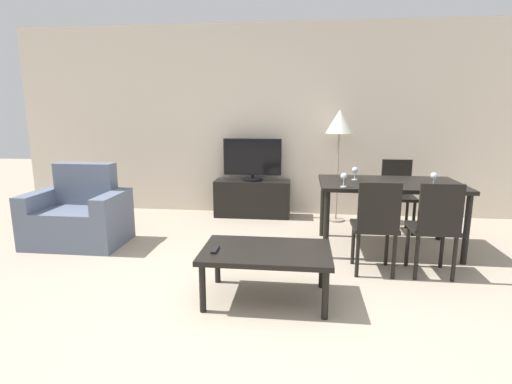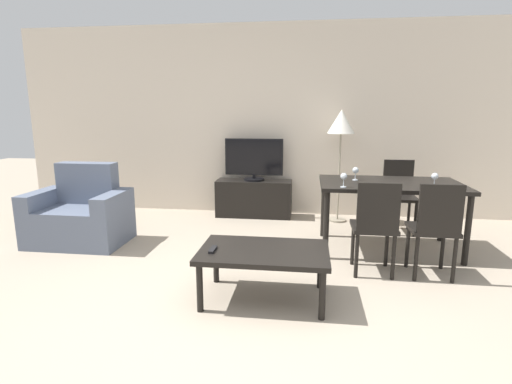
{
  "view_description": "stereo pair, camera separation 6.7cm",
  "coord_description": "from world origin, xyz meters",
  "px_view_note": "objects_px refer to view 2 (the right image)",
  "views": [
    {
      "loc": [
        0.41,
        -2.51,
        1.52
      ],
      "look_at": [
        -0.07,
        1.64,
        0.65
      ],
      "focal_mm": 28.0,
      "sensor_mm": 36.0,
      "label": 1
    },
    {
      "loc": [
        0.48,
        -2.5,
        1.52
      ],
      "look_at": [
        -0.07,
        1.64,
        0.65
      ],
      "focal_mm": 28.0,
      "sensor_mm": 36.0,
      "label": 2
    }
  ],
  "objects_px": {
    "tv_stand": "(254,198)",
    "remote_primary": "(213,249)",
    "tv": "(254,160)",
    "wine_glass_center": "(355,171)",
    "dining_table": "(390,190)",
    "floor_lamp": "(341,126)",
    "dining_chair_far": "(399,192)",
    "wine_glass_left": "(344,177)",
    "dining_chair_near": "(375,223)",
    "dining_chair_near_right": "(435,225)",
    "wine_glass_right": "(435,177)",
    "armchair": "(80,216)",
    "coffee_table": "(264,255)"
  },
  "relations": [
    {
      "from": "tv_stand",
      "to": "remote_primary",
      "type": "xyz_separation_m",
      "value": [
        0.03,
        -2.64,
        0.17
      ]
    },
    {
      "from": "tv",
      "to": "remote_primary",
      "type": "height_order",
      "value": "tv"
    },
    {
      "from": "wine_glass_center",
      "to": "dining_table",
      "type": "bearing_deg",
      "value": -13.52
    },
    {
      "from": "floor_lamp",
      "to": "tv",
      "type": "bearing_deg",
      "value": 174.94
    },
    {
      "from": "tv",
      "to": "floor_lamp",
      "type": "distance_m",
      "value": 1.28
    },
    {
      "from": "dining_chair_far",
      "to": "wine_glass_left",
      "type": "height_order",
      "value": "wine_glass_left"
    },
    {
      "from": "dining_chair_near",
      "to": "floor_lamp",
      "type": "bearing_deg",
      "value": 96.22
    },
    {
      "from": "floor_lamp",
      "to": "wine_glass_center",
      "type": "xyz_separation_m",
      "value": [
        0.1,
        -1.01,
        -0.45
      ]
    },
    {
      "from": "tv",
      "to": "dining_table",
      "type": "bearing_deg",
      "value": -36.11
    },
    {
      "from": "dining_chair_near_right",
      "to": "floor_lamp",
      "type": "distance_m",
      "value": 2.13
    },
    {
      "from": "tv",
      "to": "dining_table",
      "type": "height_order",
      "value": "tv"
    },
    {
      "from": "dining_chair_far",
      "to": "wine_glass_center",
      "type": "relative_size",
      "value": 6.11
    },
    {
      "from": "wine_glass_right",
      "to": "dining_table",
      "type": "bearing_deg",
      "value": 149.42
    },
    {
      "from": "armchair",
      "to": "wine_glass_left",
      "type": "relative_size",
      "value": 7.21
    },
    {
      "from": "coffee_table",
      "to": "floor_lamp",
      "type": "relative_size",
      "value": 0.68
    },
    {
      "from": "tv",
      "to": "coffee_table",
      "type": "distance_m",
      "value": 2.63
    },
    {
      "from": "tv_stand",
      "to": "dining_chair_near",
      "type": "xyz_separation_m",
      "value": [
        1.38,
        -1.95,
        0.24
      ]
    },
    {
      "from": "dining_chair_near_right",
      "to": "remote_primary",
      "type": "xyz_separation_m",
      "value": [
        -1.87,
        -0.69,
        -0.07
      ]
    },
    {
      "from": "tv",
      "to": "wine_glass_left",
      "type": "relative_size",
      "value": 5.62
    },
    {
      "from": "dining_chair_near",
      "to": "remote_primary",
      "type": "distance_m",
      "value": 1.52
    },
    {
      "from": "armchair",
      "to": "dining_table",
      "type": "bearing_deg",
      "value": 3.54
    },
    {
      "from": "dining_chair_far",
      "to": "dining_chair_near_right",
      "type": "distance_m",
      "value": 1.49
    },
    {
      "from": "tv",
      "to": "wine_glass_left",
      "type": "bearing_deg",
      "value": -54.11
    },
    {
      "from": "tv_stand",
      "to": "dining_table",
      "type": "xyz_separation_m",
      "value": [
        1.64,
        -1.2,
        0.41
      ]
    },
    {
      "from": "dining_table",
      "to": "floor_lamp",
      "type": "bearing_deg",
      "value": 112.85
    },
    {
      "from": "remote_primary",
      "to": "tv",
      "type": "bearing_deg",
      "value": 90.69
    },
    {
      "from": "dining_chair_near",
      "to": "remote_primary",
      "type": "xyz_separation_m",
      "value": [
        -1.35,
        -0.69,
        -0.07
      ]
    },
    {
      "from": "dining_chair_near_right",
      "to": "wine_glass_right",
      "type": "relative_size",
      "value": 6.11
    },
    {
      "from": "tv",
      "to": "remote_primary",
      "type": "xyz_separation_m",
      "value": [
        0.03,
        -2.64,
        -0.39
      ]
    },
    {
      "from": "wine_glass_left",
      "to": "wine_glass_center",
      "type": "bearing_deg",
      "value": 69.51
    },
    {
      "from": "wine_glass_left",
      "to": "wine_glass_right",
      "type": "xyz_separation_m",
      "value": [
        0.9,
        0.12,
        0.0
      ]
    },
    {
      "from": "tv_stand",
      "to": "dining_chair_far",
      "type": "height_order",
      "value": "dining_chair_far"
    },
    {
      "from": "dining_chair_far",
      "to": "armchair",
      "type": "bearing_deg",
      "value": -165.55
    },
    {
      "from": "dining_chair_far",
      "to": "floor_lamp",
      "type": "xyz_separation_m",
      "value": [
        -0.72,
        0.35,
        0.8
      ]
    },
    {
      "from": "armchair",
      "to": "tv_stand",
      "type": "xyz_separation_m",
      "value": [
        1.83,
        1.42,
        -0.05
      ]
    },
    {
      "from": "dining_chair_near_right",
      "to": "floor_lamp",
      "type": "relative_size",
      "value": 0.59
    },
    {
      "from": "tv_stand",
      "to": "floor_lamp",
      "type": "height_order",
      "value": "floor_lamp"
    },
    {
      "from": "dining_table",
      "to": "wine_glass_left",
      "type": "height_order",
      "value": "wine_glass_left"
    },
    {
      "from": "armchair",
      "to": "tv_stand",
      "type": "height_order",
      "value": "armchair"
    },
    {
      "from": "coffee_table",
      "to": "wine_glass_right",
      "type": "bearing_deg",
      "value": 35.48
    },
    {
      "from": "armchair",
      "to": "dining_chair_near",
      "type": "xyz_separation_m",
      "value": [
        3.21,
        -0.53,
        0.19
      ]
    },
    {
      "from": "dining_chair_near",
      "to": "wine_glass_center",
      "type": "height_order",
      "value": "wine_glass_center"
    },
    {
      "from": "armchair",
      "to": "floor_lamp",
      "type": "xyz_separation_m",
      "value": [
        3.01,
        1.31,
        0.99
      ]
    },
    {
      "from": "dining_chair_near",
      "to": "floor_lamp",
      "type": "xyz_separation_m",
      "value": [
        -0.2,
        1.84,
        0.8
      ]
    },
    {
      "from": "tv_stand",
      "to": "tv",
      "type": "relative_size",
      "value": 1.3
    },
    {
      "from": "floor_lamp",
      "to": "dining_chair_near_right",
      "type": "bearing_deg",
      "value": -68.61
    },
    {
      "from": "tv",
      "to": "dining_table",
      "type": "distance_m",
      "value": 2.04
    },
    {
      "from": "armchair",
      "to": "wine_glass_center",
      "type": "height_order",
      "value": "armchair"
    },
    {
      "from": "floor_lamp",
      "to": "wine_glass_left",
      "type": "height_order",
      "value": "floor_lamp"
    },
    {
      "from": "tv",
      "to": "wine_glass_left",
      "type": "xyz_separation_m",
      "value": [
        1.12,
        -1.55,
        0.03
      ]
    }
  ]
}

